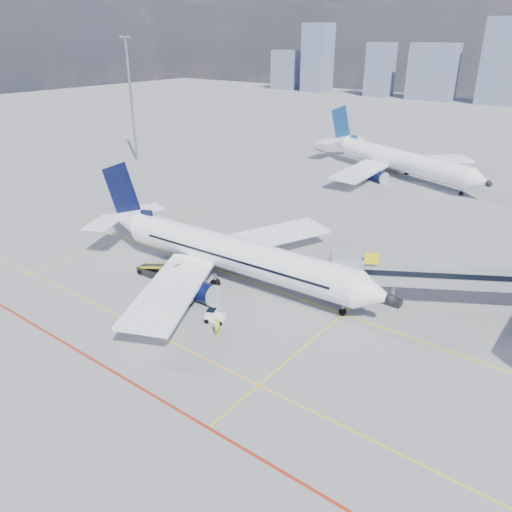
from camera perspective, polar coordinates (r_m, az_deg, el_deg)
The scene contains 10 objects.
ground at distance 52.79m, azimuth -7.92°, elevation -5.39°, with size 420.00×420.00×0.00m, color gray.
apron_markings at distance 50.92m, azimuth -11.50°, elevation -6.85°, with size 90.00×35.12×0.01m.
jet_bridge at distance 54.33m, azimuth 23.56°, elevation -1.98°, with size 23.55×15.78×6.30m.
floodlight_mast_nw at distance 114.52m, azimuth -14.10°, elevation 17.26°, with size 3.20×0.61×25.45m.
main_aircraft at distance 56.51m, azimuth -3.71°, elevation 0.51°, with size 39.64×34.53×11.56m.
second_aircraft at distance 103.40m, azimuth 15.72°, elevation 10.57°, with size 39.87×33.79×12.13m.
baggage_tug at distance 49.00m, azimuth -4.82°, elevation -6.87°, with size 2.15×1.76×1.31m.
cargo_dolly at distance 52.72m, azimuth -8.73°, elevation -4.22°, with size 3.68×2.55×1.85m.
belt_loader at distance 58.72m, azimuth -11.46°, elevation -1.75°, with size 6.31×1.75×2.57m.
ramp_worker at distance 46.75m, azimuth -4.44°, elevation -8.07°, with size 0.68×0.45×1.87m, color yellow.
Camera 1 is at (33.40, -31.78, 25.71)m, focal length 35.00 mm.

